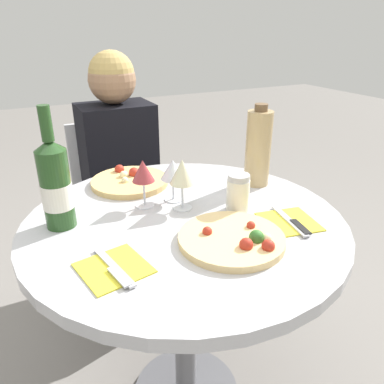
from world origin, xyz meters
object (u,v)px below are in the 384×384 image
object	(u,v)px
pizza_large	(233,239)
dining_table	(185,252)
tall_carafe	(258,148)
seated_diner	(126,192)
chair_behind_diner	(120,207)
wine_bottle	(56,185)

from	to	relation	value
pizza_large	dining_table	bearing A→B (deg)	106.38
tall_carafe	seated_diner	bearing A→B (deg)	118.62
dining_table	tall_carafe	bearing A→B (deg)	19.28
dining_table	pizza_large	size ratio (longest dim) A/B	3.37
chair_behind_diner	pizza_large	size ratio (longest dim) A/B	2.99
chair_behind_diner	tall_carafe	world-z (taller)	tall_carafe
seated_diner	pizza_large	distance (m)	0.91
pizza_large	tall_carafe	distance (m)	0.44
chair_behind_diner	tall_carafe	distance (m)	0.92
wine_bottle	tall_carafe	distance (m)	0.68
dining_table	pizza_large	world-z (taller)	pizza_large
tall_carafe	dining_table	bearing A→B (deg)	-160.72
wine_bottle	dining_table	bearing A→B (deg)	-18.98
dining_table	tall_carafe	distance (m)	0.44
wine_bottle	seated_diner	bearing A→B (deg)	58.61
pizza_large	seated_diner	bearing A→B (deg)	91.89
wine_bottle	tall_carafe	world-z (taller)	wine_bottle
dining_table	tall_carafe	size ratio (longest dim) A/B	3.32
chair_behind_diner	wine_bottle	distance (m)	0.94
wine_bottle	chair_behind_diner	bearing A→B (deg)	63.75
seated_diner	wine_bottle	xyz separation A→B (m)	(-0.36, -0.59, 0.33)
chair_behind_diner	wine_bottle	world-z (taller)	wine_bottle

